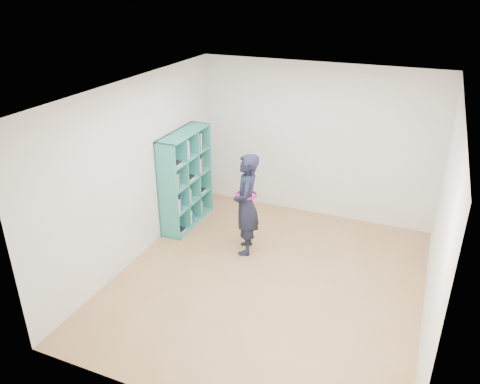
% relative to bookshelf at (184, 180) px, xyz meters
% --- Properties ---
extents(floor, '(4.50, 4.50, 0.00)m').
position_rel_bookshelf_xyz_m(floor, '(1.84, -1.05, -0.78)').
color(floor, olive).
rests_on(floor, ground).
extents(ceiling, '(4.50, 4.50, 0.00)m').
position_rel_bookshelf_xyz_m(ceiling, '(1.84, -1.05, 1.82)').
color(ceiling, white).
rests_on(ceiling, wall_back).
extents(wall_left, '(0.02, 4.50, 2.60)m').
position_rel_bookshelf_xyz_m(wall_left, '(-0.16, -1.05, 0.52)').
color(wall_left, silver).
rests_on(wall_left, floor).
extents(wall_right, '(0.02, 4.50, 2.60)m').
position_rel_bookshelf_xyz_m(wall_right, '(3.84, -1.05, 0.52)').
color(wall_right, silver).
rests_on(wall_right, floor).
extents(wall_back, '(4.00, 0.02, 2.60)m').
position_rel_bookshelf_xyz_m(wall_back, '(1.84, 1.20, 0.52)').
color(wall_back, silver).
rests_on(wall_back, floor).
extents(wall_front, '(4.00, 0.02, 2.60)m').
position_rel_bookshelf_xyz_m(wall_front, '(1.84, -3.30, 0.52)').
color(wall_front, silver).
rests_on(wall_front, floor).
extents(bookshelf, '(0.35, 1.19, 1.59)m').
position_rel_bookshelf_xyz_m(bookshelf, '(0.00, 0.00, 0.00)').
color(bookshelf, teal).
rests_on(bookshelf, floor).
extents(person, '(0.53, 0.65, 1.55)m').
position_rel_bookshelf_xyz_m(person, '(1.27, -0.44, 0.00)').
color(person, black).
rests_on(person, floor).
extents(smartphone, '(0.05, 0.09, 0.12)m').
position_rel_bookshelf_xyz_m(smartphone, '(1.10, -0.39, 0.10)').
color(smartphone, silver).
rests_on(smartphone, person).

